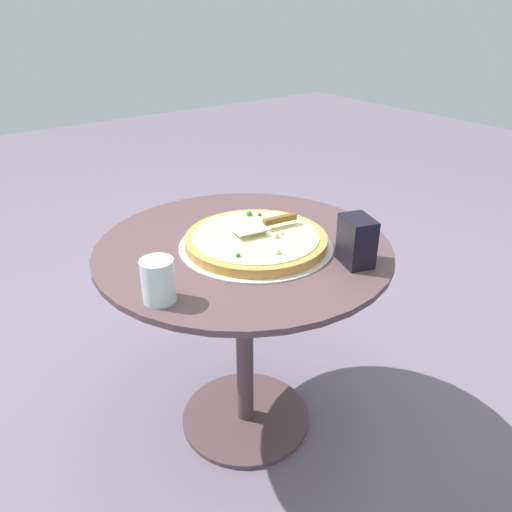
{
  "coord_description": "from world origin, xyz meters",
  "views": [
    {
      "loc": [
        -1.1,
        0.77,
        1.35
      ],
      "look_at": [
        -0.03,
        -0.02,
        0.66
      ],
      "focal_mm": 35.38,
      "sensor_mm": 36.0,
      "label": 1
    }
  ],
  "objects": [
    {
      "name": "napkin_dispenser",
      "position": [
        -0.28,
        -0.18,
        0.76
      ],
      "size": [
        0.12,
        0.1,
        0.13
      ],
      "primitive_type": "cube",
      "rotation": [
        0.0,
        0.0,
        5.96
      ],
      "color": "black",
      "rests_on": "patio_table"
    },
    {
      "name": "pizza_on_tray",
      "position": [
        -0.03,
        -0.03,
        0.71
      ],
      "size": [
        0.45,
        0.45,
        0.05
      ],
      "color": "silver",
      "rests_on": "patio_table"
    },
    {
      "name": "ground_plane",
      "position": [
        0.0,
        0.0,
        0.0
      ],
      "size": [
        10.0,
        10.0,
        0.0
      ],
      "primitive_type": "plane",
      "color": "slate"
    },
    {
      "name": "patio_table",
      "position": [
        0.0,
        0.0,
        0.52
      ],
      "size": [
        0.88,
        0.88,
        0.7
      ],
      "color": "brown",
      "rests_on": "ground"
    },
    {
      "name": "drinking_cup",
      "position": [
        -0.13,
        0.34,
        0.75
      ],
      "size": [
        0.08,
        0.08,
        0.11
      ],
      "primitive_type": "cylinder",
      "color": "silver",
      "rests_on": "patio_table"
    },
    {
      "name": "pizza_server",
      "position": [
        -0.02,
        -0.07,
        0.75
      ],
      "size": [
        0.09,
        0.21,
        0.02
      ],
      "color": "silver",
      "rests_on": "pizza_on_tray"
    }
  ]
}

